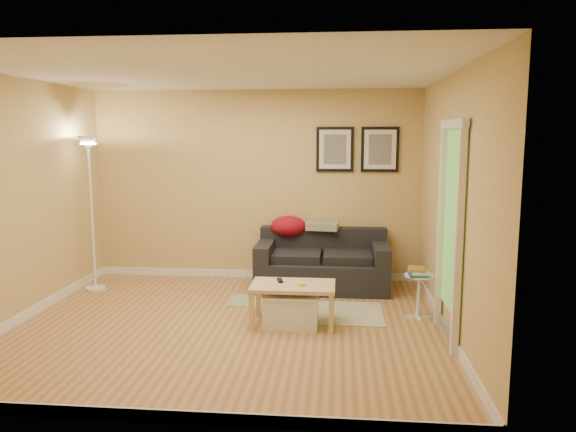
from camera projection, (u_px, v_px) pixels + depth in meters
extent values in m
plane|color=tan|center=(229.00, 325.00, 5.75)|extent=(4.50, 4.50, 0.00)
plane|color=white|center=(224.00, 72.00, 5.37)|extent=(4.50, 4.50, 0.00)
plane|color=#DCBC71|center=(256.00, 186.00, 7.53)|extent=(4.50, 0.00, 4.50)
plane|color=#DCBC71|center=(165.00, 240.00, 3.59)|extent=(4.50, 0.00, 4.50)
plane|color=#DCBC71|center=(17.00, 201.00, 5.77)|extent=(0.00, 4.00, 4.00)
plane|color=#DCBC71|center=(452.00, 206.00, 5.35)|extent=(0.00, 4.00, 4.00)
cube|color=white|center=(257.00, 274.00, 7.70)|extent=(4.50, 0.02, 0.10)
cube|color=white|center=(171.00, 417.00, 3.78)|extent=(4.50, 0.02, 0.10)
cube|color=white|center=(26.00, 314.00, 5.95)|extent=(0.02, 4.00, 0.10)
cube|color=white|center=(446.00, 328.00, 5.54)|extent=(0.02, 4.00, 0.10)
cube|color=#B8AF92|center=(327.00, 313.00, 6.15)|extent=(1.25, 0.85, 0.01)
cube|color=#668C4C|center=(260.00, 301.00, 6.59)|extent=(0.70, 0.50, 0.01)
cube|color=black|center=(280.00, 280.00, 5.83)|extent=(0.09, 0.17, 0.02)
cylinder|color=yellow|center=(302.00, 285.00, 5.63)|extent=(0.07, 0.07, 0.03)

